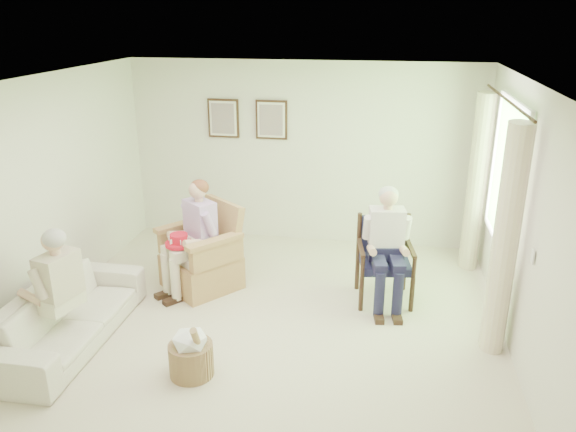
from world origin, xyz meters
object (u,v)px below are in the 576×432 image
object	(u,v)px
wood_armchair	(385,256)
red_hat	(179,241)
wicker_armchair	(202,261)
hatbox	(191,352)
sofa	(68,315)
person_dark	(386,240)
person_sofa	(54,285)
person_wicker	(196,230)

from	to	relation	value
wood_armchair	red_hat	world-z (taller)	wood_armchair
wicker_armchair	wood_armchair	xyz separation A→B (m)	(2.21, 0.10, 0.19)
hatbox	sofa	bearing A→B (deg)	166.73
person_dark	person_sofa	xyz separation A→B (m)	(-3.17, -1.52, -0.08)
person_wicker	hatbox	world-z (taller)	person_wicker
person_sofa	hatbox	world-z (taller)	person_sofa
wicker_armchair	hatbox	bearing A→B (deg)	-36.07
sofa	person_wicker	world-z (taller)	person_wicker
wood_armchair	person_wicker	distance (m)	2.24
wicker_armchair	person_dark	bearing A→B (deg)	37.50
wood_armchair	person_wicker	bearing A→B (deg)	177.90
wood_armchair	hatbox	bearing A→B (deg)	-141.13
wicker_armchair	hatbox	xyz separation A→B (m)	(0.47, -1.78, -0.09)
hatbox	wood_armchair	bearing A→B (deg)	47.10
wicker_armchair	red_hat	distance (m)	0.49
wicker_armchair	wood_armchair	bearing A→B (deg)	41.62
person_wicker	person_dark	distance (m)	2.22
wicker_armchair	hatbox	world-z (taller)	wicker_armchair
person_wicker	red_hat	bearing A→B (deg)	-98.99
red_hat	sofa	bearing A→B (deg)	-124.67
wicker_armchair	person_wicker	xyz separation A→B (m)	(0.00, -0.14, 0.46)
red_hat	hatbox	size ratio (longest dim) A/B	0.54
person_wicker	hatbox	distance (m)	1.79
person_wicker	person_sofa	size ratio (longest dim) A/B	1.08
person_wicker	person_dark	size ratio (longest dim) A/B	1.00
sofa	wood_armchair	bearing A→B (deg)	-64.16
sofa	person_sofa	size ratio (longest dim) A/B	1.62
person_dark	red_hat	xyz separation A→B (m)	(-2.38, -0.23, -0.10)
wood_armchair	red_hat	bearing A→B (deg)	-179.03
person_sofa	person_dark	bearing A→B (deg)	129.82
sofa	person_dark	distance (m)	3.50
person_sofa	red_hat	xyz separation A→B (m)	(0.80, 1.29, -0.01)
wood_armchair	person_sofa	distance (m)	3.60
sofa	person_dark	world-z (taller)	person_dark
wicker_armchair	hatbox	distance (m)	1.84
wood_armchair	sofa	bearing A→B (deg)	-162.39
hatbox	person_dark	bearing A→B (deg)	44.56
wicker_armchair	person_sofa	size ratio (longest dim) A/B	0.83
person_dark	red_hat	world-z (taller)	person_dark
wicker_armchair	wood_armchair	size ratio (longest dim) A/B	1.09
person_wicker	hatbox	size ratio (longest dim) A/B	2.21
person_wicker	person_sofa	bearing A→B (deg)	-84.68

